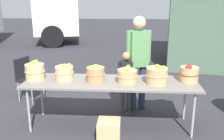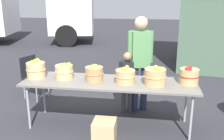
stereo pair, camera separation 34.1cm
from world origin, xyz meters
The scene contains 12 objects.
ground_plane centered at (0.00, 0.00, 0.00)m, with size 40.00×40.00×0.00m, color #2D2D33.
market_table centered at (0.00, 0.00, 0.71)m, with size 2.70×0.76×0.75m.
apple_basket_green_0 centered at (-1.21, 0.02, 0.89)m, with size 0.32×0.32×0.30m.
apple_basket_green_1 centered at (-0.74, 0.04, 0.87)m, with size 0.30×0.30×0.27m.
apple_basket_green_2 centered at (-0.24, 0.00, 0.87)m, with size 0.30×0.30×0.27m.
apple_basket_green_3 centered at (0.25, -0.03, 0.86)m, with size 0.32×0.32×0.25m.
apple_basket_green_4 centered at (0.70, -0.05, 0.88)m, with size 0.34×0.34×0.30m.
apple_basket_red_0 centered at (1.21, 0.08, 0.88)m, with size 0.30×0.30×0.28m.
vendor_adult centered at (0.44, 0.66, 1.00)m, with size 0.44×0.30×1.71m.
child_customer centered at (0.23, 0.54, 0.65)m, with size 0.28×0.20×1.11m.
folding_chair centered at (-1.74, 0.96, 0.51)m, with size 0.52×0.52×0.86m.
produce_crate centered at (0.01, -0.49, 0.16)m, with size 0.32×0.32×0.32m, color tan.
Camera 2 is at (0.62, -3.75, 2.04)m, focal length 41.26 mm.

